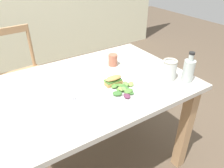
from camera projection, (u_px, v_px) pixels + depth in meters
name	position (u px, v px, depth m)	size (l,w,h in m)	color
ground_plane	(109.00, 162.00, 1.72)	(8.53, 8.53, 0.00)	brown
dining_table	(91.00, 101.00, 1.39)	(1.25, 0.84, 0.74)	#BCB7AD
chair_wooden_far	(22.00, 76.00, 2.01)	(0.43, 0.43, 0.87)	tan
plate_lunch	(116.00, 89.00, 1.26)	(0.30, 0.30, 0.01)	white
sandwich_half_front	(113.00, 80.00, 1.28)	(0.11, 0.06, 0.06)	tan
salad_mixed_greens	(124.00, 89.00, 1.22)	(0.19, 0.18, 0.03)	#518438
napkin_folded	(83.00, 106.00, 1.13)	(0.09, 0.24, 0.00)	white
fork_on_napkin	(81.00, 104.00, 1.14)	(0.05, 0.19, 0.00)	silver
bottle_cold_brew	(188.00, 71.00, 1.32)	(0.07, 0.07, 0.19)	black
mason_jar_iced_tea	(169.00, 71.00, 1.34)	(0.09, 0.09, 0.13)	gold
cup_extra_side	(113.00, 60.00, 1.52)	(0.06, 0.06, 0.08)	#B2664C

